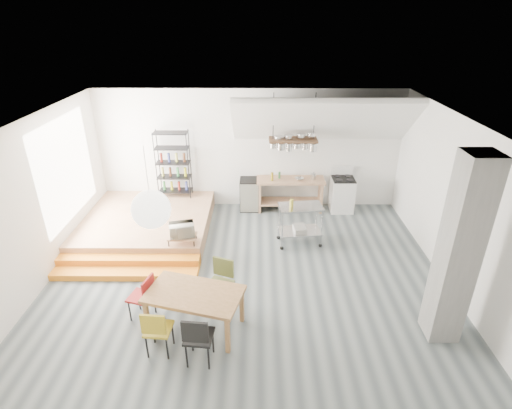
{
  "coord_description": "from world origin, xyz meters",
  "views": [
    {
      "loc": [
        0.24,
        -6.69,
        4.91
      ],
      "look_at": [
        0.19,
        0.8,
        1.29
      ],
      "focal_mm": 28.0,
      "sensor_mm": 36.0,
      "label": 1
    }
  ],
  "objects_px": {
    "rolling_cart": "(300,219)",
    "stove": "(342,194)",
    "dining_table": "(194,297)",
    "mini_fridge": "(250,194)"
  },
  "relations": [
    {
      "from": "rolling_cart",
      "to": "stove",
      "type": "bearing_deg",
      "value": 46.47
    },
    {
      "from": "dining_table",
      "to": "stove",
      "type": "bearing_deg",
      "value": 69.38
    },
    {
      "from": "dining_table",
      "to": "rolling_cart",
      "type": "xyz_separation_m",
      "value": [
        2.02,
        2.81,
        -0.03
      ]
    },
    {
      "from": "dining_table",
      "to": "rolling_cart",
      "type": "bearing_deg",
      "value": 69.66
    },
    {
      "from": "stove",
      "to": "mini_fridge",
      "type": "xyz_separation_m",
      "value": [
        -2.5,
        0.04,
        -0.04
      ]
    },
    {
      "from": "rolling_cart",
      "to": "mini_fridge",
      "type": "relative_size",
      "value": 1.2
    },
    {
      "from": "stove",
      "to": "rolling_cart",
      "type": "xyz_separation_m",
      "value": [
        -1.3,
        -1.76,
        0.15
      ]
    },
    {
      "from": "stove",
      "to": "rolling_cart",
      "type": "bearing_deg",
      "value": -126.43
    },
    {
      "from": "rolling_cart",
      "to": "mini_fridge",
      "type": "xyz_separation_m",
      "value": [
        -1.2,
        1.81,
        -0.19
      ]
    },
    {
      "from": "stove",
      "to": "rolling_cart",
      "type": "distance_m",
      "value": 2.2
    }
  ]
}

